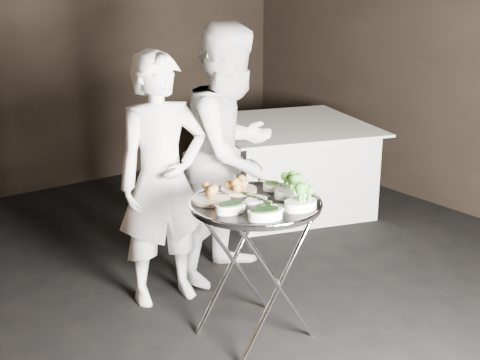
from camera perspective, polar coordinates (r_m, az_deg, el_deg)
floor at (r=4.12m, az=-0.52°, el=-13.93°), size 6.00×7.00×0.05m
wall_back at (r=6.72m, az=-18.97°, el=11.26°), size 6.00×0.05×3.00m
tray_stand at (r=3.96m, az=1.31°, el=-7.17°), size 0.57×0.48×0.84m
serving_tray at (r=3.82m, az=1.35°, el=-2.06°), size 0.77×0.77×0.04m
potato_plate_a at (r=3.82m, az=-2.48°, el=-1.32°), size 0.22×0.22×0.08m
potato_plate_b at (r=3.99m, az=-0.10°, el=-0.50°), size 0.23×0.23×0.08m
greens_bowl at (r=4.03m, az=2.72°, el=-0.45°), size 0.11×0.11×0.06m
asparagus_plate_a at (r=3.83m, az=1.38°, el=-1.62°), size 0.18×0.12×0.03m
asparagus_plate_b at (r=3.69m, az=2.65°, el=-2.36°), size 0.20×0.14×0.04m
spinach_bowl_a at (r=3.65m, az=-0.81°, el=-2.28°), size 0.19×0.14×0.07m
spinach_bowl_b at (r=3.55m, az=2.15°, el=-2.79°), size 0.22×0.18×0.08m
broccoli_bowl_a at (r=3.90m, az=4.38°, el=-0.92°), size 0.23×0.19×0.08m
broccoli_bowl_b at (r=3.71m, az=5.19°, el=-1.94°), size 0.20×0.15×0.08m
serving_utensils at (r=3.86m, az=0.92°, el=-0.93°), size 0.57×0.43×0.01m
waiter_left at (r=4.32m, az=-6.64°, el=-0.01°), size 0.66×0.49×1.66m
waiter_right at (r=4.66m, az=-0.70°, el=2.31°), size 1.05×0.93×1.80m
dining_table at (r=6.18m, az=4.04°, el=1.26°), size 1.39×1.39×0.79m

